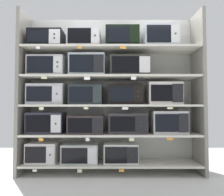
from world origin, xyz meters
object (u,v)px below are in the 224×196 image
(microwave_15, at_px, (86,40))
(microwave_14, at_px, (48,40))
(microwave_6, at_px, (169,122))
(microwave_9, at_px, (126,95))
(microwave_0, at_px, (44,152))
(microwave_7, at_px, (48,95))
(microwave_3, at_px, (48,123))
(microwave_1, at_px, (82,153))
(microwave_12, at_px, (89,66))
(microwave_11, at_px, (48,67))
(microwave_13, at_px, (130,67))
(microwave_4, at_px, (87,124))
(microwave_17, at_px, (161,38))
(microwave_8, at_px, (87,95))
(microwave_5, at_px, (129,123))
(microwave_2, at_px, (122,153))
(microwave_10, at_px, (165,94))
(microwave_16, at_px, (123,39))

(microwave_15, bearing_deg, microwave_14, 179.96)
(microwave_6, height_order, microwave_9, microwave_9)
(microwave_0, height_order, microwave_7, microwave_7)
(microwave_3, xyz_separation_m, microwave_7, (0.00, 0.00, 0.42))
(microwave_1, distance_m, microwave_12, 1.30)
(microwave_3, relative_size, microwave_11, 0.99)
(microwave_9, distance_m, microwave_11, 1.24)
(microwave_1, bearing_deg, microwave_13, -0.01)
(microwave_6, bearing_deg, microwave_4, -180.00)
(microwave_3, height_order, microwave_12, microwave_12)
(microwave_0, relative_size, microwave_15, 0.92)
(microwave_17, bearing_deg, microwave_4, 180.00)
(microwave_8, height_order, microwave_17, microwave_17)
(microwave_3, xyz_separation_m, microwave_15, (0.56, -0.00, 1.25))
(microwave_5, xyz_separation_m, microwave_17, (0.50, -0.00, 1.29))
(microwave_4, distance_m, microwave_12, 0.88)
(microwave_6, bearing_deg, microwave_0, -180.00)
(microwave_4, height_order, microwave_7, microwave_7)
(microwave_2, height_order, microwave_15, microwave_15)
(microwave_3, height_order, microwave_7, microwave_7)
(microwave_10, bearing_deg, microwave_16, -179.98)
(microwave_6, height_order, microwave_12, microwave_12)
(microwave_2, relative_size, microwave_14, 0.98)
(microwave_14, bearing_deg, microwave_10, -0.00)
(microwave_15, distance_m, microwave_17, 1.14)
(microwave_14, bearing_deg, microwave_3, -0.99)
(microwave_5, bearing_deg, microwave_16, -179.84)
(microwave_0, distance_m, microwave_15, 1.79)
(microwave_17, bearing_deg, microwave_10, 0.25)
(microwave_9, bearing_deg, microwave_10, 0.01)
(microwave_6, xyz_separation_m, microwave_7, (-1.80, 0.00, 0.41))
(microwave_2, height_order, microwave_16, microwave_16)
(microwave_3, distance_m, microwave_5, 1.21)
(microwave_9, height_order, microwave_15, microwave_15)
(microwave_0, relative_size, microwave_6, 0.87)
(microwave_10, height_order, microwave_14, microwave_14)
(microwave_7, relative_size, microwave_11, 1.01)
(microwave_5, bearing_deg, microwave_8, -179.98)
(microwave_8, height_order, microwave_12, microwave_12)
(microwave_4, distance_m, microwave_14, 1.41)
(microwave_13, bearing_deg, microwave_5, 179.40)
(microwave_3, relative_size, microwave_13, 0.91)
(microwave_5, bearing_deg, microwave_15, -179.97)
(microwave_5, bearing_deg, microwave_0, -179.99)
(microwave_12, xyz_separation_m, microwave_14, (-0.62, 0.00, 0.39))
(microwave_10, height_order, microwave_11, microwave_11)
(microwave_0, distance_m, microwave_3, 0.44)
(microwave_12, bearing_deg, microwave_0, -180.00)
(microwave_2, xyz_separation_m, microwave_8, (-0.51, 0.00, 0.85))
(microwave_3, xyz_separation_m, microwave_6, (1.81, 0.00, 0.01))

